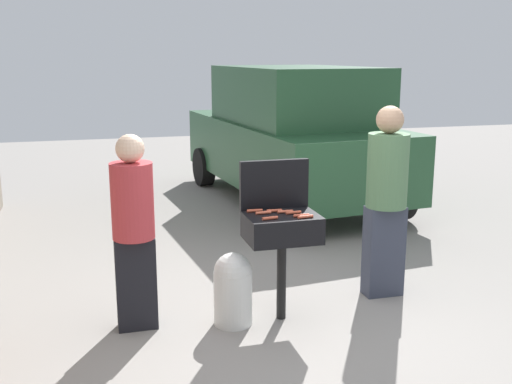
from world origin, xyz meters
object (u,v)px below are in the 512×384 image
object	(u,v)px
hot_dog_2	(301,215)
hot_dog_5	(255,211)
hot_dog_4	(285,212)
bbq_grill	(282,231)
hot_dog_7	(294,213)
person_left	(134,226)
hot_dog_3	(274,211)
hot_dog_1	(263,213)
hot_dog_6	(270,218)
person_right	(386,195)
propane_tank	(233,287)
parked_minivan	(292,134)
hot_dog_0	(305,217)

from	to	relation	value
hot_dog_2	hot_dog_5	distance (m)	0.41
hot_dog_2	hot_dog_4	distance (m)	0.18
bbq_grill	hot_dog_2	distance (m)	0.23
hot_dog_7	person_left	size ratio (longest dim) A/B	0.08
hot_dog_2	hot_dog_3	xyz separation A→B (m)	(-0.17, 0.20, 0.00)
hot_dog_1	hot_dog_6	distance (m)	0.18
hot_dog_1	hot_dog_6	xyz separation A→B (m)	(0.00, -0.18, 0.00)
hot_dog_3	hot_dog_7	distance (m)	0.17
hot_dog_3	hot_dog_5	size ratio (longest dim) A/B	1.00
bbq_grill	hot_dog_1	size ratio (longest dim) A/B	7.02
hot_dog_5	hot_dog_7	size ratio (longest dim) A/B	1.00
bbq_grill	person_right	bearing A→B (deg)	13.37
hot_dog_1	propane_tank	xyz separation A→B (m)	(-0.28, -0.06, -0.61)
hot_dog_3	propane_tank	bearing A→B (deg)	-165.96
hot_dog_6	person_left	bearing A→B (deg)	165.94
hot_dog_5	parked_minivan	bearing A→B (deg)	66.93
hot_dog_3	hot_dog_1	bearing A→B (deg)	-159.77
hot_dog_7	hot_dog_6	bearing A→B (deg)	-153.86
hot_dog_0	hot_dog_3	size ratio (longest dim) A/B	1.00
bbq_grill	hot_dog_6	bearing A→B (deg)	-138.85
person_right	hot_dog_0	bearing A→B (deg)	33.11
hot_dog_6	hot_dog_0	bearing A→B (deg)	-6.99
bbq_grill	propane_tank	world-z (taller)	bbq_grill
hot_dog_5	hot_dog_7	xyz separation A→B (m)	(0.29, -0.15, 0.00)
person_left	person_right	xyz separation A→B (m)	(2.27, 0.11, 0.09)
person_left	parked_minivan	size ratio (longest dim) A/B	0.35
bbq_grill	hot_dog_3	bearing A→B (deg)	111.80
hot_dog_0	person_right	size ratio (longest dim) A/B	0.07
hot_dog_3	hot_dog_7	world-z (taller)	same
hot_dog_3	parked_minivan	xyz separation A→B (m)	(1.47, 3.87, 0.10)
hot_dog_7	parked_minivan	xyz separation A→B (m)	(1.34, 3.97, 0.10)
hot_dog_3	hot_dog_4	size ratio (longest dim) A/B	1.00
hot_dog_3	propane_tank	world-z (taller)	hot_dog_3
hot_dog_1	hot_dog_5	distance (m)	0.10
hot_dog_0	hot_dog_1	distance (m)	0.36
hot_dog_2	person_right	size ratio (longest dim) A/B	0.07
hot_dog_3	hot_dog_6	world-z (taller)	same
hot_dog_6	hot_dog_7	world-z (taller)	same
hot_dog_2	parked_minivan	xyz separation A→B (m)	(1.31, 4.08, 0.10)
hot_dog_6	propane_tank	distance (m)	0.68
hot_dog_3	hot_dog_7	xyz separation A→B (m)	(0.14, -0.10, 0.00)
hot_dog_3	propane_tank	xyz separation A→B (m)	(-0.38, -0.10, -0.61)
hot_dog_1	propane_tank	size ratio (longest dim) A/B	0.21
hot_dog_0	hot_dog_6	distance (m)	0.29
hot_dog_2	hot_dog_1	bearing A→B (deg)	148.89
hot_dog_1	person_left	bearing A→B (deg)	175.30
hot_dog_3	hot_dog_6	xyz separation A→B (m)	(-0.10, -0.22, 0.00)
hot_dog_4	hot_dog_0	bearing A→B (deg)	-62.19
hot_dog_0	parked_minivan	world-z (taller)	parked_minivan
hot_dog_1	hot_dog_3	bearing A→B (deg)	20.23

